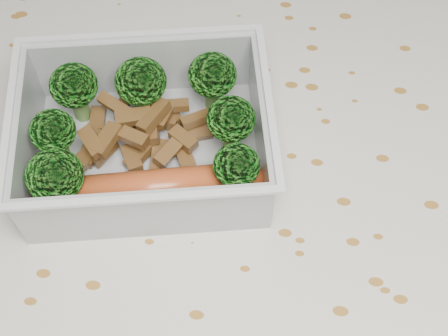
{
  "coord_description": "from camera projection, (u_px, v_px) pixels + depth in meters",
  "views": [
    {
      "loc": [
        0.02,
        -0.21,
        1.13
      ],
      "look_at": [
        -0.0,
        -0.0,
        0.78
      ],
      "focal_mm": 50.0,
      "sensor_mm": 36.0,
      "label": 1
    }
  ],
  "objects": [
    {
      "name": "meat_pile",
      "position": [
        141.0,
        130.0,
        0.43
      ],
      "size": [
        0.09,
        0.07,
        0.03
      ],
      "color": "brown",
      "rests_on": "lunch_container"
    },
    {
      "name": "tablecloth",
      "position": [
        224.0,
        208.0,
        0.46
      ],
      "size": [
        1.46,
        0.96,
        0.19
      ],
      "color": "silver",
      "rests_on": "dining_table"
    },
    {
      "name": "broccoli_florets",
      "position": [
        140.0,
        118.0,
        0.41
      ],
      "size": [
        0.15,
        0.12,
        0.05
      ],
      "color": "#608C3F",
      "rests_on": "lunch_container"
    },
    {
      "name": "sausage",
      "position": [
        153.0,
        188.0,
        0.4
      ],
      "size": [
        0.14,
        0.05,
        0.02
      ],
      "color": "#B24820",
      "rests_on": "lunch_container"
    },
    {
      "name": "lunch_container",
      "position": [
        146.0,
        142.0,
        0.42
      ],
      "size": [
        0.19,
        0.16,
        0.06
      ],
      "color": "silver",
      "rests_on": "tablecloth"
    },
    {
      "name": "dining_table",
      "position": [
        224.0,
        237.0,
        0.5
      ],
      "size": [
        1.4,
        0.9,
        0.75
      ],
      "color": "brown",
      "rests_on": "ground"
    }
  ]
}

